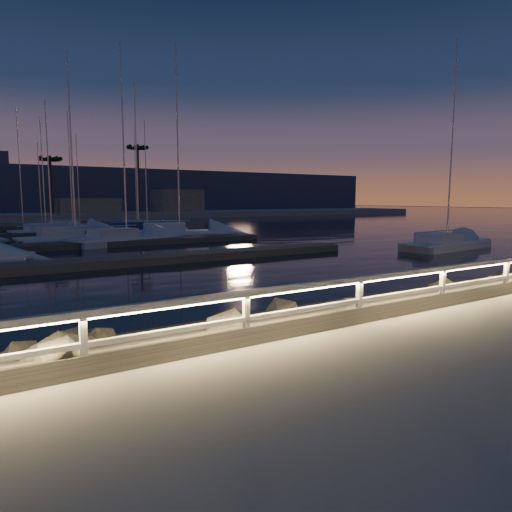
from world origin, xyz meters
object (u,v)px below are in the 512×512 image
object	(u,v)px
sailboat_f	(73,238)
sailboat_g	(136,230)
sailboat_c	(124,238)
sailboat_d	(445,243)
sailboat_l	(176,232)
guard_rail	(416,281)
sailboat_n	(50,231)
sailboat_k	(71,227)

from	to	relation	value
sailboat_f	sailboat_g	xyz separation A→B (m)	(7.07, 6.83, -0.02)
sailboat_f	sailboat_c	bearing A→B (deg)	-43.12
sailboat_d	sailboat_l	world-z (taller)	sailboat_l
sailboat_g	sailboat_l	bearing A→B (deg)	-70.42
sailboat_c	sailboat_g	bearing A→B (deg)	53.18
guard_rail	sailboat_f	bearing A→B (deg)	95.49
sailboat_f	sailboat_n	distance (m)	10.08
sailboat_k	sailboat_l	size ratio (longest dim) A/B	0.75
sailboat_d	sailboat_f	xyz separation A→B (m)	(-20.81, 17.37, 0.05)
sailboat_c	sailboat_d	size ratio (longest dim) A/B	1.06
guard_rail	sailboat_l	size ratio (longest dim) A/B	2.63
sailboat_f	sailboat_n	xyz separation A→B (m)	(-0.21, 10.08, -0.04)
sailboat_g	sailboat_n	size ratio (longest dim) A/B	1.15
sailboat_f	sailboat_g	size ratio (longest dim) A/B	0.99
sailboat_c	sailboat_k	distance (m)	17.35
sailboat_l	sailboat_n	xyz separation A→B (m)	(-9.11, 8.90, -0.04)
sailboat_d	sailboat_l	bearing A→B (deg)	116.27
sailboat_l	sailboat_n	bearing A→B (deg)	156.99
guard_rail	sailboat_c	distance (m)	26.83
guard_rail	sailboat_l	world-z (taller)	sailboat_l
guard_rail	sailboat_k	world-z (taller)	sailboat_k
sailboat_f	sailboat_n	world-z (taller)	sailboat_f
sailboat_f	sailboat_k	distance (m)	15.03
sailboat_l	sailboat_c	bearing A→B (deg)	-125.67
sailboat_c	sailboat_n	size ratio (longest dim) A/B	1.18
sailboat_c	sailboat_f	xyz separation A→B (m)	(-3.18, 2.53, 0.01)
sailboat_c	sailboat_n	xyz separation A→B (m)	(-3.40, 12.61, -0.03)
sailboat_c	sailboat_f	size ratio (longest dim) A/B	1.03
sailboat_d	sailboat_l	distance (m)	22.05
sailboat_c	sailboat_d	xyz separation A→B (m)	(17.63, -14.84, -0.04)
sailboat_d	sailboat_f	size ratio (longest dim) A/B	0.98
guard_rail	sailboat_n	distance (m)	39.55
sailboat_l	sailboat_g	bearing A→B (deg)	129.25
sailboat_c	sailboat_l	bearing A→B (deg)	18.74
guard_rail	sailboat_l	bearing A→B (deg)	78.75
sailboat_g	sailboat_k	size ratio (longest dim) A/B	1.14
guard_rail	sailboat_n	size ratio (longest dim) A/B	3.54
guard_rail	sailboat_k	xyz separation A→B (m)	(-0.29, 44.16, -0.97)
guard_rail	sailboat_k	distance (m)	44.17
sailboat_d	sailboat_g	world-z (taller)	sailboat_g
sailboat_d	sailboat_g	size ratio (longest dim) A/B	0.97
guard_rail	sailboat_d	bearing A→B (deg)	33.65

